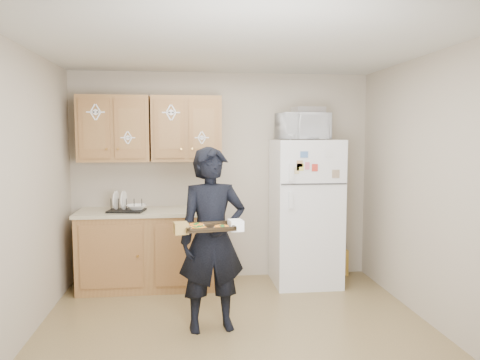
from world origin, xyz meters
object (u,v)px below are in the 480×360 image
person (212,239)px  baking_tray (209,228)px  microwave (303,126)px  dish_rack (126,205)px  refrigerator (305,212)px

person → baking_tray: (-0.04, -0.30, 0.16)m
microwave → dish_rack: size_ratio=1.42×
refrigerator → person: size_ratio=1.03×
person → microwave: size_ratio=2.99×
baking_tray → refrigerator: bearing=42.8°
person → baking_tray: size_ratio=4.12×
person → dish_rack: bearing=118.4°
refrigerator → person: bearing=-133.8°
refrigerator → microwave: (-0.06, -0.05, 1.00)m
refrigerator → dish_rack: bearing=-179.5°
refrigerator → microwave: microwave is taller
dish_rack → refrigerator: bearing=0.5°
refrigerator → person: (-1.16, -1.21, -0.03)m
microwave → dish_rack: microwave is taller
refrigerator → dish_rack: 2.06m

